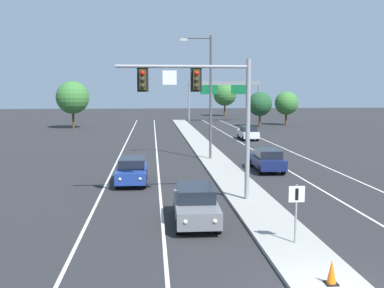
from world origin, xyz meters
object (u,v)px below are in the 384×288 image
overhead_signal_mast (207,100)px  highway_sign_gantry (224,88)px  median_sign_post (296,205)px  car_oncoming_blue (132,170)px  traffic_cone_median_nose (332,272)px  street_lamp_median (208,90)px  car_receding_navy (267,160)px  tree_far_right_b (260,104)px  tree_far_right_c (286,103)px  tree_far_left_b (73,98)px  tree_far_right_a (225,94)px  car_receding_white (248,133)px  car_oncoming_grey (196,204)px

overhead_signal_mast → highway_sign_gantry: (10.57, 58.69, 0.85)m
median_sign_post → car_oncoming_blue: 13.57m
median_sign_post → traffic_cone_median_nose: size_ratio=2.97×
street_lamp_median → traffic_cone_median_nose: size_ratio=13.51×
car_receding_navy → tree_far_right_b: size_ratio=0.82×
street_lamp_median → highway_sign_gantry: 45.70m
street_lamp_median → car_oncoming_blue: 11.57m
traffic_cone_median_nose → median_sign_post: bearing=88.7°
street_lamp_median → tree_far_right_c: street_lamp_median is taller
car_oncoming_blue → tree_far_right_c: size_ratio=0.80×
car_oncoming_blue → tree_far_left_b: 42.53m
traffic_cone_median_nose → tree_far_right_a: size_ratio=0.10×
car_receding_white → tree_far_right_b: tree_far_right_b is taller
car_oncoming_grey → tree_far_right_b: bearing=73.1°
median_sign_post → street_lamp_median: size_ratio=0.22×
car_receding_white → tree_far_left_b: (-23.17, 17.61, 3.86)m
tree_far_right_a → tree_far_right_b: bearing=-88.5°
overhead_signal_mast → car_receding_navy: size_ratio=1.60×
car_oncoming_blue → car_receding_navy: 10.12m
median_sign_post → tree_far_left_b: bearing=108.0°
overhead_signal_mast → highway_sign_gantry: bearing=79.8°
car_oncoming_grey → traffic_cone_median_nose: 7.62m
car_receding_white → traffic_cone_median_nose: car_receding_white is taller
overhead_signal_mast → tree_far_right_a: bearing=79.8°
tree_far_right_a → car_receding_navy: bearing=-96.8°
highway_sign_gantry → car_oncoming_blue: bearing=-105.2°
highway_sign_gantry → tree_far_left_b: bearing=-153.6°
car_oncoming_grey → car_oncoming_blue: same height
car_oncoming_grey → car_receding_white: same height
tree_far_right_b → car_receding_white: bearing=-107.9°
median_sign_post → car_receding_navy: size_ratio=0.49×
street_lamp_median → tree_far_right_c: bearing=63.6°
street_lamp_median → car_receding_white: street_lamp_median is taller
street_lamp_median → traffic_cone_median_nose: street_lamp_median is taller
car_oncoming_blue → tree_far_right_c: bearing=62.0°
car_oncoming_blue → car_receding_navy: (9.51, 3.43, 0.00)m
car_receding_white → tree_far_right_a: size_ratio=0.60×
car_receding_navy → car_oncoming_blue: bearing=-160.2°
overhead_signal_mast → tree_far_right_b: size_ratio=1.30×
street_lamp_median → tree_far_right_c: (17.66, 35.50, -2.14)m
car_oncoming_blue → tree_far_right_b: bearing=66.1°
highway_sign_gantry → tree_far_right_a: bearing=80.0°
car_receding_navy → tree_far_right_b: 39.01m
median_sign_post → car_oncoming_blue: median_sign_post is taller
highway_sign_gantry → tree_far_right_b: highway_sign_gantry is taller
median_sign_post → tree_far_right_a: (11.03, 82.30, 3.32)m
car_receding_navy → highway_sign_gantry: size_ratio=0.34×
car_receding_white → tree_far_right_c: (11.01, 20.78, 2.83)m
car_oncoming_grey → car_receding_navy: 13.56m
car_receding_navy → tree_far_left_b: bearing=118.2°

